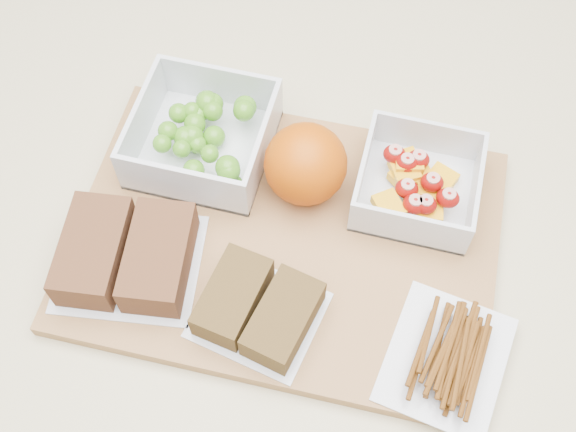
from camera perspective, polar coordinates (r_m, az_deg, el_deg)
name	(u,v)px	position (r m, az deg, el deg)	size (l,w,h in m)	color
counter	(293,371)	(1.16, 0.39, -12.13)	(1.20, 0.90, 0.90)	beige
cutting_board	(285,240)	(0.73, -0.22, -1.87)	(0.42, 0.30, 0.02)	#A37343
grape_container	(205,135)	(0.76, -6.60, 6.38)	(0.14, 0.14, 0.06)	silver
fruit_container	(417,185)	(0.74, 10.14, 2.46)	(0.12, 0.12, 0.05)	silver
orange	(306,164)	(0.72, 1.39, 4.12)	(0.08, 0.08, 0.08)	#C44D04
sandwich_bag_left	(127,255)	(0.71, -12.64, -3.00)	(0.15, 0.14, 0.04)	silver
sandwich_bag_center	(258,308)	(0.67, -2.40, -7.31)	(0.13, 0.12, 0.03)	silver
pretzel_bag	(449,354)	(0.67, 12.58, -10.62)	(0.12, 0.14, 0.03)	silver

